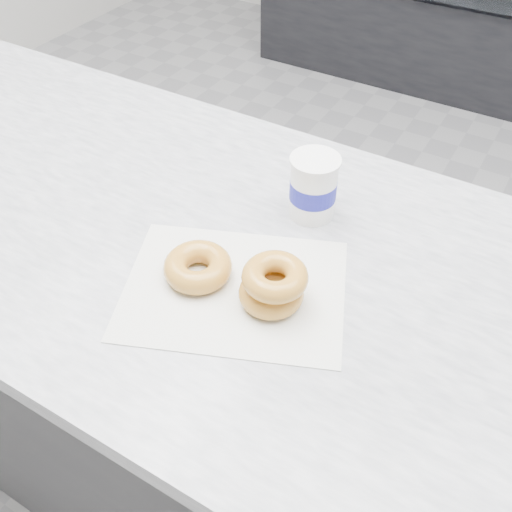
% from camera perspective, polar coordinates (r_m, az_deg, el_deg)
% --- Properties ---
extents(ground, '(5.00, 5.00, 0.00)m').
position_cam_1_polar(ground, '(2.01, 4.96, -6.81)').
color(ground, gray).
rests_on(ground, ground).
extents(counter, '(3.06, 0.76, 0.90)m').
position_cam_1_polar(counter, '(1.34, -5.77, -11.66)').
color(counter, '#333335').
rests_on(counter, ground).
extents(wax_paper, '(0.41, 0.37, 0.00)m').
position_cam_1_polar(wax_paper, '(0.89, -2.18, -3.29)').
color(wax_paper, silver).
rests_on(wax_paper, counter).
extents(donut_single, '(0.13, 0.13, 0.04)m').
position_cam_1_polar(donut_single, '(0.90, -5.84, -1.09)').
color(donut_single, gold).
rests_on(donut_single, wax_paper).
extents(donut_stack, '(0.11, 0.11, 0.07)m').
position_cam_1_polar(donut_stack, '(0.84, 1.71, -2.91)').
color(donut_stack, gold).
rests_on(donut_stack, wax_paper).
extents(coffee_cup, '(0.10, 0.10, 0.12)m').
position_cam_1_polar(coffee_cup, '(0.99, 5.75, 6.95)').
color(coffee_cup, white).
rests_on(coffee_cup, counter).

